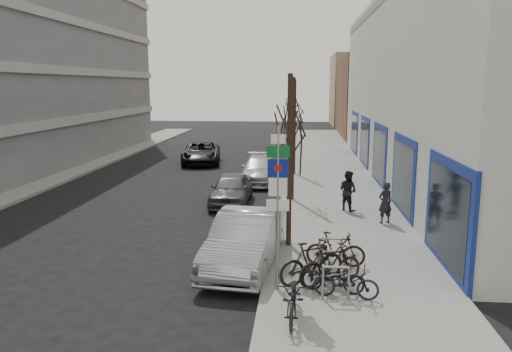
% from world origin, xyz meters
% --- Properties ---
extents(ground, '(120.00, 120.00, 0.00)m').
position_xyz_m(ground, '(0.00, 0.00, 0.00)').
color(ground, black).
rests_on(ground, ground).
extents(sidewalk_east, '(5.00, 70.00, 0.15)m').
position_xyz_m(sidewalk_east, '(4.50, 10.00, 0.07)').
color(sidewalk_east, slate).
rests_on(sidewalk_east, ground).
extents(sidewalk_west, '(3.00, 70.00, 0.15)m').
position_xyz_m(sidewalk_west, '(-11.00, 10.00, 0.07)').
color(sidewalk_west, slate).
rests_on(sidewalk_west, ground).
extents(brick_building_far, '(12.00, 14.00, 8.00)m').
position_xyz_m(brick_building_far, '(13.00, 40.00, 4.00)').
color(brick_building_far, brown).
rests_on(brick_building_far, ground).
extents(tan_building_far, '(13.00, 12.00, 9.00)m').
position_xyz_m(tan_building_far, '(13.50, 55.00, 4.50)').
color(tan_building_far, '#937A5B').
rests_on(tan_building_far, ground).
extents(highway_sign_pole, '(0.55, 0.10, 4.20)m').
position_xyz_m(highway_sign_pole, '(2.40, -0.01, 2.46)').
color(highway_sign_pole, gray).
rests_on(highway_sign_pole, ground).
extents(bike_rack, '(0.66, 2.26, 0.83)m').
position_xyz_m(bike_rack, '(3.80, 0.60, 0.66)').
color(bike_rack, gray).
rests_on(bike_rack, sidewalk_east).
extents(tree_near, '(1.80, 1.80, 5.50)m').
position_xyz_m(tree_near, '(2.60, 3.50, 4.10)').
color(tree_near, black).
rests_on(tree_near, ground).
extents(tree_mid, '(1.80, 1.80, 5.50)m').
position_xyz_m(tree_mid, '(2.60, 10.00, 4.10)').
color(tree_mid, black).
rests_on(tree_mid, ground).
extents(tree_far, '(1.80, 1.80, 5.50)m').
position_xyz_m(tree_far, '(2.60, 16.50, 4.10)').
color(tree_far, black).
rests_on(tree_far, ground).
extents(meter_front, '(0.10, 0.08, 1.27)m').
position_xyz_m(meter_front, '(2.15, 3.00, 0.92)').
color(meter_front, gray).
rests_on(meter_front, sidewalk_east).
extents(meter_mid, '(0.10, 0.08, 1.27)m').
position_xyz_m(meter_mid, '(2.15, 8.50, 0.92)').
color(meter_mid, gray).
rests_on(meter_mid, sidewalk_east).
extents(meter_back, '(0.10, 0.08, 1.27)m').
position_xyz_m(meter_back, '(2.15, 14.00, 0.92)').
color(meter_back, gray).
rests_on(meter_back, sidewalk_east).
extents(bike_near_left, '(0.61, 1.84, 1.11)m').
position_xyz_m(bike_near_left, '(2.83, -1.58, 0.71)').
color(bike_near_left, black).
rests_on(bike_near_left, sidewalk_east).
extents(bike_near_right, '(1.84, 1.32, 1.09)m').
position_xyz_m(bike_near_right, '(3.72, 0.33, 0.70)').
color(bike_near_right, black).
rests_on(bike_near_right, sidewalk_east).
extents(bike_mid_curb, '(1.61, 0.76, 0.94)m').
position_xyz_m(bike_mid_curb, '(3.76, -0.08, 0.62)').
color(bike_mid_curb, black).
rests_on(bike_mid_curb, sidewalk_east).
extents(bike_mid_inner, '(1.92, 1.47, 1.15)m').
position_xyz_m(bike_mid_inner, '(3.26, 0.41, 0.73)').
color(bike_mid_inner, black).
rests_on(bike_mid_inner, sidewalk_east).
extents(bike_far_curb, '(1.61, 0.72, 0.95)m').
position_xyz_m(bike_far_curb, '(4.05, -0.40, 0.62)').
color(bike_far_curb, black).
rests_on(bike_far_curb, sidewalk_east).
extents(bike_far_inner, '(1.70, 0.64, 1.01)m').
position_xyz_m(bike_far_inner, '(3.95, 1.72, 0.65)').
color(bike_far_inner, black).
rests_on(bike_far_inner, sidewalk_east).
extents(parked_car_front, '(2.18, 4.93, 1.57)m').
position_xyz_m(parked_car_front, '(1.40, 1.86, 0.79)').
color(parked_car_front, '#ACACB1').
rests_on(parked_car_front, ground).
extents(parked_car_mid, '(1.66, 4.00, 1.35)m').
position_xyz_m(parked_car_mid, '(-0.03, 9.42, 0.68)').
color(parked_car_mid, '#4D4D53').
rests_on(parked_car_mid, ground).
extents(parked_car_back, '(2.10, 4.85, 1.39)m').
position_xyz_m(parked_car_back, '(0.84, 14.46, 0.69)').
color(parked_car_back, '#ACACB1').
rests_on(parked_car_back, ground).
extents(lane_car, '(3.07, 5.45, 1.44)m').
position_xyz_m(lane_car, '(-3.60, 20.69, 0.72)').
color(lane_car, black).
rests_on(lane_car, ground).
extents(pedestrian_near, '(0.66, 0.57, 1.54)m').
position_xyz_m(pedestrian_near, '(6.06, 6.35, 0.92)').
color(pedestrian_near, black).
rests_on(pedestrian_near, sidewalk_east).
extents(pedestrian_far, '(0.73, 0.71, 1.65)m').
position_xyz_m(pedestrian_far, '(4.87, 8.16, 0.97)').
color(pedestrian_far, black).
rests_on(pedestrian_far, sidewalk_east).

